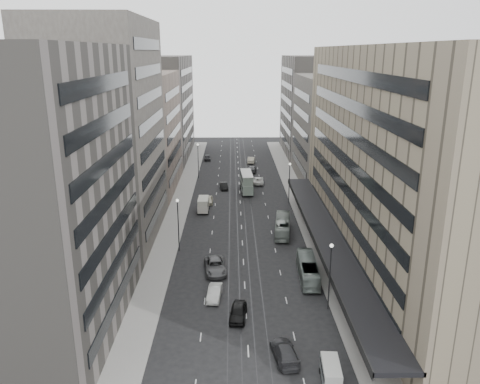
{
  "coord_description": "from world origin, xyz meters",
  "views": [
    {
      "loc": [
        -1.51,
        -53.8,
        29.27
      ],
      "look_at": [
        -0.28,
        20.83,
        6.71
      ],
      "focal_mm": 35.0,
      "sensor_mm": 36.0,
      "label": 1
    }
  ],
  "objects": [
    {
      "name": "sedan_4",
      "position": [
        -6.33,
        35.2,
        0.72
      ],
      "size": [
        1.72,
        4.25,
        1.45
      ],
      "primitive_type": "imported",
      "rotation": [
        0.0,
        0.0,
        0.0
      ],
      "color": "#B5AF96",
      "rests_on": "ground"
    },
    {
      "name": "vw_microbus",
      "position": [
        7.39,
        -17.89,
        1.14
      ],
      "size": [
        1.97,
        3.91,
        2.05
      ],
      "rotation": [
        0.0,
        0.0,
        -0.07
      ],
      "color": "#4F5455",
      "rests_on": "ground"
    },
    {
      "name": "lamp_right_far",
      "position": [
        9.7,
        35.0,
        5.2
      ],
      "size": [
        0.44,
        0.44,
        8.32
      ],
      "color": "#262628",
      "rests_on": "ground"
    },
    {
      "name": "building_right_mid",
      "position": [
        21.5,
        52.0,
        12.0
      ],
      "size": [
        15.0,
        28.0,
        24.0
      ],
      "primitive_type": "cube",
      "color": "#47433D",
      "rests_on": "ground"
    },
    {
      "name": "sidewalk_left",
      "position": [
        -12.0,
        37.5,
        0.07
      ],
      "size": [
        4.0,
        125.0,
        0.15
      ],
      "primitive_type": "cube",
      "color": "gray",
      "rests_on": "ground"
    },
    {
      "name": "bus_far",
      "position": [
        6.78,
        18.86,
        1.37
      ],
      "size": [
        3.46,
        10.02,
        2.73
      ],
      "primitive_type": "imported",
      "rotation": [
        0.0,
        0.0,
        3.02
      ],
      "color": "gray",
      "rests_on": "ground"
    },
    {
      "name": "sedan_5",
      "position": [
        -3.46,
        45.4,
        0.71
      ],
      "size": [
        2.05,
        4.44,
        1.41
      ],
      "primitive_type": "imported",
      "rotation": [
        0.0,
        0.0,
        0.13
      ],
      "color": "black",
      "rests_on": "ground"
    },
    {
      "name": "double_decker",
      "position": [
        1.5,
        42.75,
        2.35
      ],
      "size": [
        2.78,
        8.07,
        4.36
      ],
      "rotation": [
        0.0,
        0.0,
        0.05
      ],
      "color": "gray",
      "rests_on": "ground"
    },
    {
      "name": "lamp_left_far",
      "position": [
        -9.7,
        55.0,
        5.2
      ],
      "size": [
        0.44,
        0.44,
        8.32
      ],
      "color": "#262628",
      "rests_on": "ground"
    },
    {
      "name": "department_store",
      "position": [
        21.45,
        8.0,
        14.95
      ],
      "size": [
        19.2,
        60.0,
        30.0
      ],
      "color": "#776A57",
      "rests_on": "ground"
    },
    {
      "name": "sedan_9",
      "position": [
        3.59,
        70.51,
        0.84
      ],
      "size": [
        2.35,
        5.28,
        1.68
      ],
      "primitive_type": "imported",
      "rotation": [
        0.0,
        0.0,
        3.03
      ],
      "color": "#BFB79E",
      "rests_on": "ground"
    },
    {
      "name": "sedan_8",
      "position": [
        -8.5,
        74.0,
        0.74
      ],
      "size": [
        2.0,
        4.46,
        1.49
      ],
      "primitive_type": "imported",
      "rotation": [
        0.0,
        0.0,
        0.06
      ],
      "color": "#252528",
      "rests_on": "ground"
    },
    {
      "name": "panel_van",
      "position": [
        -7.07,
        30.17,
        1.49
      ],
      "size": [
        2.16,
        4.32,
        2.71
      ],
      "rotation": [
        0.0,
        0.0,
        -0.01
      ],
      "color": "#B9B3A7",
      "rests_on": "ground"
    },
    {
      "name": "building_left_d",
      "position": [
        -21.5,
        79.0,
        14.0
      ],
      "size": [
        15.0,
        38.0,
        28.0
      ],
      "primitive_type": "cube",
      "color": "#64605A",
      "rests_on": "ground"
    },
    {
      "name": "lamp_left_near",
      "position": [
        -9.7,
        12.0,
        5.2
      ],
      "size": [
        0.44,
        0.44,
        8.32
      ],
      "color": "#262628",
      "rests_on": "ground"
    },
    {
      "name": "sidewalk_right",
      "position": [
        12.0,
        37.5,
        0.07
      ],
      "size": [
        4.0,
        125.0,
        0.15
      ],
      "primitive_type": "cube",
      "color": "gray",
      "rests_on": "ground"
    },
    {
      "name": "sedan_1",
      "position": [
        -3.82,
        -2.26,
        0.73
      ],
      "size": [
        1.93,
        4.53,
        1.45
      ],
      "primitive_type": "imported",
      "rotation": [
        0.0,
        0.0,
        -0.09
      ],
      "color": "beige",
      "rests_on": "ground"
    },
    {
      "name": "sedan_7",
      "position": [
        3.44,
        60.62,
        0.75
      ],
      "size": [
        2.59,
        5.37,
        1.51
      ],
      "primitive_type": "imported",
      "rotation": [
        0.0,
        0.0,
        3.05
      ],
      "color": "#4D4E4F",
      "rests_on": "ground"
    },
    {
      "name": "sedan_3",
      "position": [
        3.57,
        -14.27,
        0.77
      ],
      "size": [
        2.86,
        5.57,
        1.54
      ],
      "primitive_type": "imported",
      "rotation": [
        0.0,
        0.0,
        3.28
      ],
      "color": "#2B2B2E",
      "rests_on": "ground"
    },
    {
      "name": "sedan_0",
      "position": [
        -0.96,
        -6.87,
        0.78
      ],
      "size": [
        2.37,
        4.76,
        1.56
      ],
      "primitive_type": "imported",
      "rotation": [
        0.0,
        0.0,
        -0.12
      ],
      "color": "black",
      "rests_on": "ground"
    },
    {
      "name": "pedestrian",
      "position": [
        13.12,
        -6.5,
        1.12
      ],
      "size": [
        0.8,
        0.61,
        1.94
      ],
      "primitive_type": "imported",
      "rotation": [
        0.0,
        0.0,
        3.37
      ],
      "color": "black",
      "rests_on": "sidewalk_right"
    },
    {
      "name": "building_left_c",
      "position": [
        -21.5,
        46.0,
        12.5
      ],
      "size": [
        15.0,
        28.0,
        25.0
      ],
      "primitive_type": "cube",
      "color": "gray",
      "rests_on": "ground"
    },
    {
      "name": "sedan_6",
      "position": [
        4.29,
        49.55,
        0.78
      ],
      "size": [
        2.79,
        5.73,
        1.57
      ],
      "primitive_type": "imported",
      "rotation": [
        0.0,
        0.0,
        3.11
      ],
      "color": "silver",
      "rests_on": "ground"
    },
    {
      "name": "building_right_far",
      "position": [
        21.5,
        82.0,
        14.0
      ],
      "size": [
        15.0,
        32.0,
        28.0
      ],
      "primitive_type": "cube",
      "color": "#64605A",
      "rests_on": "ground"
    },
    {
      "name": "sedan_2",
      "position": [
        -3.95,
        4.95,
        0.85
      ],
      "size": [
        3.54,
        6.41,
        1.7
      ],
      "primitive_type": "imported",
      "rotation": [
        0.0,
        0.0,
        0.12
      ],
      "color": "#57585A",
      "rests_on": "ground"
    },
    {
      "name": "building_left_a",
      "position": [
        -21.5,
        -8.0,
        15.0
      ],
      "size": [
        15.0,
        28.0,
        30.0
      ],
      "primitive_type": "cube",
      "color": "#64605A",
      "rests_on": "ground"
    },
    {
      "name": "building_left_b",
      "position": [
        -21.5,
        19.0,
        17.0
      ],
      "size": [
        15.0,
        26.0,
        34.0
      ],
      "primitive_type": "cube",
      "color": "#47433D",
      "rests_on": "ground"
    },
    {
      "name": "lamp_right_near",
      "position": [
        9.7,
        -5.0,
        5.2
      ],
      "size": [
        0.44,
        0.44,
        8.32
      ],
      "color": "#262628",
      "rests_on": "ground"
    },
    {
      "name": "bus_near",
      "position": [
        8.5,
        2.79,
        1.34
      ],
      "size": [
        2.7,
        9.7,
        2.67
      ],
      "primitive_type": "imported",
      "rotation": [
        0.0,
        0.0,
        3.09
      ],
      "color": "gray",
      "rests_on": "ground"
    },
    {
      "name": "ground",
      "position": [
        0.0,
        0.0,
        0.0
      ],
      "size": [
        220.0,
        220.0,
        0.0
      ],
      "primitive_type": "plane",
      "color": "black",
      "rests_on": "ground"
    }
  ]
}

